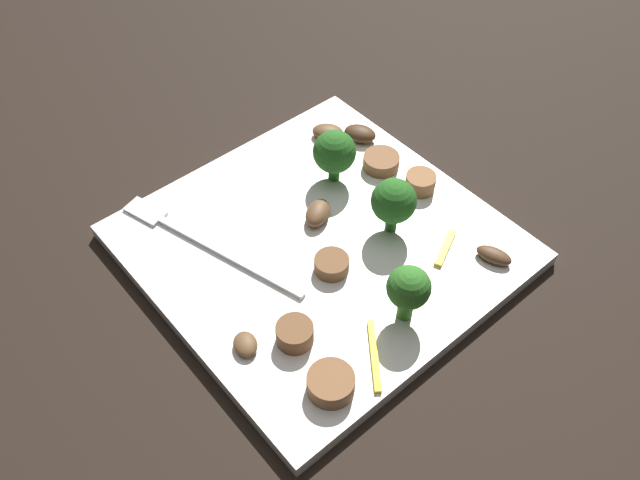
# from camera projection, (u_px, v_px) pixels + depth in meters

# --- Properties ---
(ground_plane) EXTENTS (1.40, 1.40, 0.00)m
(ground_plane) POSITION_uv_depth(u_px,v_px,m) (320.00, 250.00, 0.55)
(ground_plane) COLOR black
(plate) EXTENTS (0.27, 0.27, 0.01)m
(plate) POSITION_uv_depth(u_px,v_px,m) (320.00, 245.00, 0.55)
(plate) COLOR white
(plate) RESTS_ON ground_plane
(fork) EXTENTS (0.18, 0.06, 0.00)m
(fork) POSITION_uv_depth(u_px,v_px,m) (198.00, 240.00, 0.54)
(fork) COLOR silver
(fork) RESTS_ON plate
(broccoli_floret_0) EXTENTS (0.04, 0.04, 0.05)m
(broccoli_floret_0) POSITION_uv_depth(u_px,v_px,m) (334.00, 152.00, 0.57)
(broccoli_floret_0) COLOR #296420
(broccoli_floret_0) RESTS_ON plate
(broccoli_floret_1) EXTENTS (0.03, 0.03, 0.05)m
(broccoli_floret_1) POSITION_uv_depth(u_px,v_px,m) (405.00, 292.00, 0.47)
(broccoli_floret_1) COLOR #347525
(broccoli_floret_1) RESTS_ON plate
(broccoli_floret_2) EXTENTS (0.04, 0.04, 0.05)m
(broccoli_floret_2) POSITION_uv_depth(u_px,v_px,m) (394.00, 202.00, 0.53)
(broccoli_floret_2) COLOR #296420
(broccoli_floret_2) RESTS_ON plate
(sausage_slice_0) EXTENTS (0.03, 0.03, 0.02)m
(sausage_slice_0) POSITION_uv_depth(u_px,v_px,m) (420.00, 182.00, 0.58)
(sausage_slice_0) COLOR brown
(sausage_slice_0) RESTS_ON plate
(sausage_slice_1) EXTENTS (0.05, 0.05, 0.01)m
(sausage_slice_1) POSITION_uv_depth(u_px,v_px,m) (331.00, 383.00, 0.45)
(sausage_slice_1) COLOR brown
(sausage_slice_1) RESTS_ON plate
(sausage_slice_2) EXTENTS (0.04, 0.04, 0.01)m
(sausage_slice_2) POSITION_uv_depth(u_px,v_px,m) (381.00, 162.00, 0.60)
(sausage_slice_2) COLOR brown
(sausage_slice_2) RESTS_ON plate
(sausage_slice_3) EXTENTS (0.04, 0.04, 0.02)m
(sausage_slice_3) POSITION_uv_depth(u_px,v_px,m) (295.00, 334.00, 0.48)
(sausage_slice_3) COLOR brown
(sausage_slice_3) RESTS_ON plate
(sausage_slice_4) EXTENTS (0.03, 0.03, 0.01)m
(sausage_slice_4) POSITION_uv_depth(u_px,v_px,m) (332.00, 264.00, 0.52)
(sausage_slice_4) COLOR brown
(sausage_slice_4) RESTS_ON plate
(mushroom_0) EXTENTS (0.03, 0.02, 0.01)m
(mushroom_0) POSITION_uv_depth(u_px,v_px,m) (494.00, 255.00, 0.53)
(mushroom_0) COLOR #4C331E
(mushroom_0) RESTS_ON plate
(mushroom_1) EXTENTS (0.04, 0.03, 0.01)m
(mushroom_1) POSITION_uv_depth(u_px,v_px,m) (328.00, 132.00, 0.63)
(mushroom_1) COLOR brown
(mushroom_1) RESTS_ON plate
(mushroom_2) EXTENTS (0.03, 0.04, 0.01)m
(mushroom_2) POSITION_uv_depth(u_px,v_px,m) (318.00, 213.00, 0.56)
(mushroom_2) COLOR brown
(mushroom_2) RESTS_ON plate
(mushroom_3) EXTENTS (0.04, 0.03, 0.01)m
(mushroom_3) POSITION_uv_depth(u_px,v_px,m) (360.00, 134.00, 0.62)
(mushroom_3) COLOR #422B19
(mushroom_3) RESTS_ON plate
(mushroom_4) EXTENTS (0.03, 0.02, 0.01)m
(mushroom_4) POSITION_uv_depth(u_px,v_px,m) (245.00, 344.00, 0.48)
(mushroom_4) COLOR brown
(mushroom_4) RESTS_ON plate
(pepper_strip_0) EXTENTS (0.02, 0.04, 0.00)m
(pepper_strip_0) POSITION_uv_depth(u_px,v_px,m) (445.00, 248.00, 0.54)
(pepper_strip_0) COLOR yellow
(pepper_strip_0) RESTS_ON plate
(pepper_strip_2) EXTENTS (0.05, 0.04, 0.00)m
(pepper_strip_2) POSITION_uv_depth(u_px,v_px,m) (374.00, 355.00, 0.47)
(pepper_strip_2) COLOR yellow
(pepper_strip_2) RESTS_ON plate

